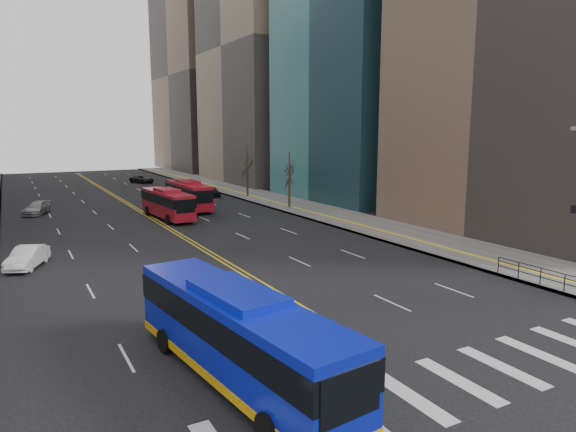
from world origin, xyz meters
The scene contains 14 objects.
ground centered at (0.00, 0.00, 0.00)m, with size 220.00×220.00×0.00m, color black.
sidewalk_right centered at (17.50, 45.00, 0.07)m, with size 7.00×130.00×0.15m, color slate.
crosswalk centered at (0.00, 0.00, 0.01)m, with size 26.70×4.00×0.01m.
centerline centered at (0.00, 55.00, 0.01)m, with size 0.55×100.00×0.01m.
office_towers centered at (0.12, 68.51, 23.92)m, with size 83.00×134.00×58.00m.
pedestrian_railing centered at (14.30, 6.00, 0.82)m, with size 0.06×6.06×1.02m.
street_trees centered at (-7.18, 34.55, 4.87)m, with size 35.20×47.20×7.60m.
blue_bus centered at (-6.02, 4.00, 1.87)m, with size 4.06×12.49×3.57m.
red_bus_near centered at (1.41, 39.87, 1.78)m, with size 3.14×10.07×3.18m.
red_bus_far centered at (5.36, 45.11, 1.87)m, with size 2.74×10.56×3.36m.
car_white centered at (-12.26, 25.46, 0.72)m, with size 1.52×4.37×1.44m, color white.
car_dark_mid centered at (11.88, 54.90, 0.68)m, with size 1.62×4.02×1.37m, color black.
car_silver centered at (-10.48, 49.52, 0.66)m, with size 1.86×4.58×1.33m, color #97989D.
car_dark_far centered at (7.48, 77.66, 0.67)m, with size 2.23×4.83×1.34m, color black.
Camera 1 is at (-12.97, -12.56, 9.27)m, focal length 32.00 mm.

